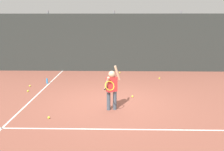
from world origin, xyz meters
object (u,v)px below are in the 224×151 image
tennis_player (112,87)px  tennis_ball_5 (30,86)px  tennis_ball_1 (120,72)px  tennis_ball_4 (28,91)px  tennis_ball_2 (132,96)px  tennis_ball_3 (49,118)px  tennis_ball_0 (159,78)px  water_bottle (47,81)px

tennis_player → tennis_ball_5: size_ratio=20.46×
tennis_player → tennis_ball_1: size_ratio=20.46×
tennis_ball_5 → tennis_ball_4: bearing=-76.6°
tennis_ball_2 → tennis_ball_1: bearing=96.0°
tennis_player → tennis_ball_3: (-1.73, -0.73, -0.69)m
tennis_ball_2 → tennis_ball_0: bearing=63.4°
water_bottle → tennis_ball_5: bearing=-137.5°
tennis_ball_1 → tennis_ball_5: same height
tennis_player → water_bottle: tennis_player is taller
tennis_ball_1 → tennis_ball_5: size_ratio=1.00×
tennis_player → tennis_ball_3: 2.00m
tennis_ball_2 → tennis_ball_5: bearing=162.0°
water_bottle → tennis_ball_2: water_bottle is taller
water_bottle → tennis_ball_1: water_bottle is taller
tennis_ball_2 → tennis_ball_4: same height
tennis_ball_4 → tennis_ball_5: same height
tennis_ball_5 → tennis_ball_3: bearing=-63.3°
tennis_ball_5 → tennis_ball_1: bearing=36.0°
tennis_ball_0 → tennis_ball_5: bearing=-165.2°
tennis_ball_0 → tennis_ball_2: (-1.39, -2.78, 0.00)m
tennis_player → tennis_ball_5: 4.33m
tennis_ball_1 → tennis_ball_0: bearing=-34.0°
tennis_ball_3 → tennis_ball_2: bearing=39.4°
tennis_ball_1 → tennis_ball_5: 4.55m
tennis_ball_3 → tennis_ball_5: (-1.67, 3.32, 0.00)m
tennis_ball_3 → tennis_ball_4: size_ratio=1.00×
tennis_ball_0 → tennis_ball_1: 2.19m
tennis_ball_3 → tennis_player: bearing=23.0°
tennis_ball_0 → tennis_ball_5: (-5.49, -1.45, 0.00)m
tennis_ball_5 → tennis_player: bearing=-37.3°
water_bottle → tennis_ball_2: size_ratio=3.33×
tennis_ball_0 → tennis_ball_1: (-1.81, 1.22, 0.00)m
tennis_ball_1 → tennis_ball_3: size_ratio=1.00×
tennis_ball_3 → tennis_ball_4: 2.98m
water_bottle → tennis_ball_3: water_bottle is taller
tennis_player → tennis_ball_0: size_ratio=20.46×
water_bottle → tennis_ball_4: (-0.39, -1.26, -0.08)m
water_bottle → tennis_ball_3: bearing=-73.9°
water_bottle → tennis_ball_1: size_ratio=3.33×
tennis_ball_1 → tennis_ball_2: size_ratio=1.00×
water_bottle → tennis_ball_0: 5.02m
tennis_ball_1 → tennis_ball_4: 4.89m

